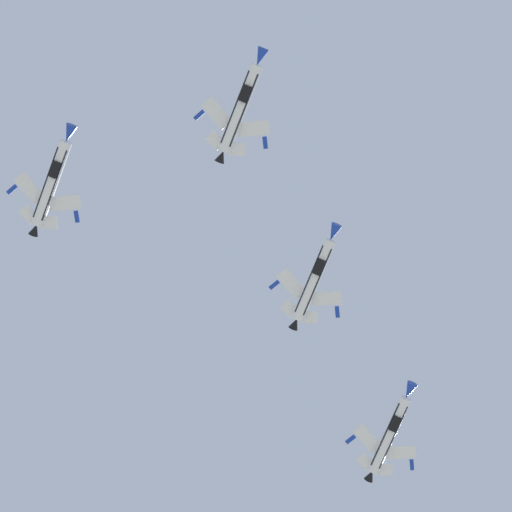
{
  "coord_description": "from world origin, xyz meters",
  "views": [
    {
      "loc": [
        3.57,
        -0.39,
        1.93
      ],
      "look_at": [
        -17.01,
        31.13,
        147.41
      ],
      "focal_mm": 78.07,
      "sensor_mm": 36.0,
      "label": 1
    }
  ],
  "objects_px": {
    "fighter_jet_right_wing": "(52,181)",
    "fighter_jet_left_outer": "(390,433)",
    "fighter_jet_left_wing": "(314,278)",
    "fighter_jet_lead": "(241,107)"
  },
  "relations": [
    {
      "from": "fighter_jet_right_wing",
      "to": "fighter_jet_left_outer",
      "type": "distance_m",
      "value": 58.72
    },
    {
      "from": "fighter_jet_left_wing",
      "to": "fighter_jet_right_wing",
      "type": "bearing_deg",
      "value": -0.21
    },
    {
      "from": "fighter_jet_lead",
      "to": "fighter_jet_right_wing",
      "type": "xyz_separation_m",
      "value": [
        -26.39,
        -5.41,
        -0.01
      ]
    },
    {
      "from": "fighter_jet_right_wing",
      "to": "fighter_jet_left_outer",
      "type": "xyz_separation_m",
      "value": [
        18.6,
        55.68,
        1.25
      ]
    },
    {
      "from": "fighter_jet_lead",
      "to": "fighter_jet_left_outer",
      "type": "bearing_deg",
      "value": -135.88
    },
    {
      "from": "fighter_jet_lead",
      "to": "fighter_jet_left_outer",
      "type": "relative_size",
      "value": 1.0
    },
    {
      "from": "fighter_jet_lead",
      "to": "fighter_jet_left_wing",
      "type": "distance_m",
      "value": 25.65
    },
    {
      "from": "fighter_jet_right_wing",
      "to": "fighter_jet_lead",
      "type": "bearing_deg",
      "value": 136.89
    },
    {
      "from": "fighter_jet_left_outer",
      "to": "fighter_jet_lead",
      "type": "bearing_deg",
      "value": 44.12
    },
    {
      "from": "fighter_jet_right_wing",
      "to": "fighter_jet_left_outer",
      "type": "height_order",
      "value": "fighter_jet_left_outer"
    }
  ]
}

